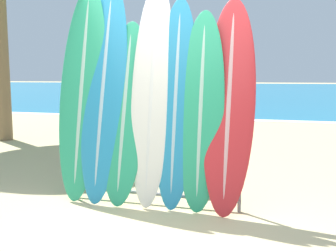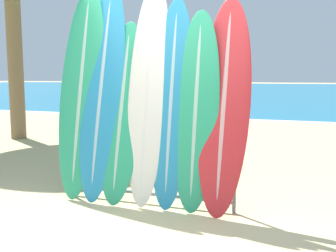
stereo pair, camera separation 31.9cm
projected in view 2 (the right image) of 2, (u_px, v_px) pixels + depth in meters
ground_plane at (146, 226)px, 3.94m from camera, size 160.00×160.00×0.00m
ocean_water at (292, 90)px, 40.42m from camera, size 120.00×60.00×0.01m
surfboard_rack at (145, 167)px, 4.59m from camera, size 2.13×0.04×0.80m
surfboard_slot_0 at (81, 90)px, 4.85m from camera, size 0.59×0.62×2.63m
surfboard_slot_1 at (102, 91)px, 4.76m from camera, size 0.56×0.73×2.63m
surfboard_slot_2 at (122, 111)px, 4.65m from camera, size 0.55×0.62×2.16m
surfboard_slot_3 at (148, 92)px, 4.53m from camera, size 0.50×0.58×2.61m
surfboard_slot_4 at (172, 102)px, 4.44m from camera, size 0.49×0.51×2.39m
surfboard_slot_5 at (196, 110)px, 4.33m from camera, size 0.52×0.47×2.23m
surfboard_slot_6 at (224, 104)px, 4.27m from camera, size 0.57×0.72×2.38m
person_near_water at (127, 101)px, 7.92m from camera, size 0.31×0.28×1.82m
person_mid_beach at (119, 107)px, 6.75m from camera, size 0.30×0.23×1.75m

